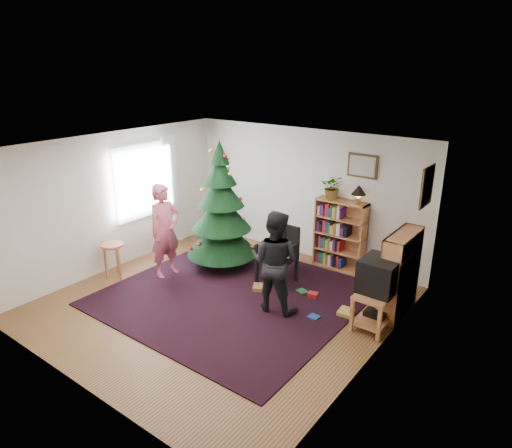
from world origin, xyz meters
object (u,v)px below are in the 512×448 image
Objects in this scene: person_standing at (165,231)px; person_by_chair at (275,262)px; armchair at (281,252)px; potted_plant at (333,187)px; stool at (113,252)px; picture_back at (363,166)px; crt_tv at (379,275)px; bookshelf_back at (340,234)px; table_lamp at (359,191)px; bookshelf_right at (400,273)px; christmas_tree at (221,216)px; tv_stand at (377,304)px; picture_right at (427,186)px.

person_standing reaches higher than person_by_chair.
potted_plant reaches higher than armchair.
armchair is 0.60× the size of person_standing.
picture_back is at bearing 41.60° from stool.
crt_tv is 1.95m from armchair.
table_lamp is at bearing 0.00° from bookshelf_back.
bookshelf_right is at bearing 76.35° from crt_tv.
person_standing reaches higher than bookshelf_right.
crt_tv is (1.34, -1.44, 0.13)m from bookshelf_back.
armchair is 2.95m from stool.
crt_tv is 3.74m from person_standing.
picture_back reaches higher than crt_tv.
crt_tv is at bearing -75.09° from person_standing.
stool is 0.40× the size of person_by_chair.
christmas_tree is at bearing 176.29° from crt_tv.
table_lamp reaches higher than tv_stand.
picture_right reaches higher than person_standing.
crt_tv is at bearing 180.00° from tv_stand.
picture_back is 2.66m from christmas_tree.
potted_plant is at bearing -40.73° from person_standing.
tv_stand is at bearing -54.02° from table_lamp.
bookshelf_back is at bearing 159.76° from picture_right.
person_by_chair is (1.70, -0.74, -0.18)m from christmas_tree.
picture_right is 1.46m from crt_tv.
bookshelf_right is 2.02× the size of stool.
stool is (-1.21, -1.53, -0.49)m from christmas_tree.
picture_right is 1.94m from potted_plant.
armchair is (-0.56, -1.12, -0.12)m from bookshelf_back.
stool is at bearing 138.05° from person_standing.
armchair is at bearing -116.65° from bookshelf_back.
person_by_chair is (-1.44, -0.54, 0.48)m from tv_stand.
christmas_tree is 2.49m from table_lamp.
picture_right is at bearing -150.26° from person_by_chair.
tv_stand is 1.87× the size of potted_plant.
tv_stand is 3.78m from person_standing.
picture_right is at bearing -20.24° from bookshelf_back.
bookshelf_right is 1.55× the size of tv_stand.
bookshelf_back is 3.81× the size of table_lamp.
person_by_chair is (0.47, -0.86, 0.26)m from armchair.
christmas_tree is 1.40× the size of person_standing.
bookshelf_back reaches higher than tv_stand.
tv_stand is 2.15m from table_lamp.
potted_plant is 0.50m from table_lamp.
picture_back is 0.66× the size of tv_stand.
picture_right is 5.29m from stool.
person_standing is at bearing 43.80° from stool.
bookshelf_back is at bearing 133.00° from crt_tv.
armchair is at bearing -123.74° from picture_back.
person_by_chair is at bearing -23.63° from christmas_tree.
picture_back is 0.44m from table_lamp.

